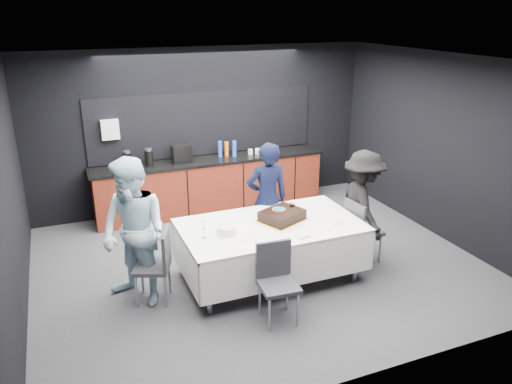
% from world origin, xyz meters
% --- Properties ---
extents(ground, '(6.00, 6.00, 0.00)m').
position_xyz_m(ground, '(0.00, 0.00, 0.00)').
color(ground, '#3F4044').
rests_on(ground, ground).
extents(room_shell, '(6.04, 5.04, 2.82)m').
position_xyz_m(room_shell, '(0.00, 0.00, 1.86)').
color(room_shell, white).
rests_on(room_shell, ground).
extents(kitchenette, '(4.10, 0.64, 2.05)m').
position_xyz_m(kitchenette, '(-0.02, 2.22, 0.54)').
color(kitchenette, '#5A1A0E').
rests_on(kitchenette, ground).
extents(party_table, '(2.32, 1.32, 0.78)m').
position_xyz_m(party_table, '(0.00, -0.40, 0.64)').
color(party_table, '#99999E').
rests_on(party_table, ground).
extents(cake_assembly, '(0.69, 0.64, 0.17)m').
position_xyz_m(cake_assembly, '(0.19, -0.34, 0.85)').
color(cake_assembly, yellow).
rests_on(cake_assembly, party_table).
extents(plate_stack, '(0.24, 0.24, 0.10)m').
position_xyz_m(plate_stack, '(-0.62, -0.46, 0.83)').
color(plate_stack, white).
rests_on(plate_stack, party_table).
extents(loose_plate_near, '(0.22, 0.22, 0.01)m').
position_xyz_m(loose_plate_near, '(-0.40, -0.68, 0.78)').
color(loose_plate_near, white).
rests_on(loose_plate_near, party_table).
extents(loose_plate_right_a, '(0.19, 0.19, 0.01)m').
position_xyz_m(loose_plate_right_a, '(0.75, -0.35, 0.78)').
color(loose_plate_right_a, white).
rests_on(loose_plate_right_a, party_table).
extents(loose_plate_right_b, '(0.18, 0.18, 0.01)m').
position_xyz_m(loose_plate_right_b, '(0.82, -0.71, 0.78)').
color(loose_plate_right_b, white).
rests_on(loose_plate_right_b, party_table).
extents(loose_plate_far, '(0.18, 0.18, 0.01)m').
position_xyz_m(loose_plate_far, '(0.14, 0.01, 0.78)').
color(loose_plate_far, white).
rests_on(loose_plate_far, party_table).
extents(fork_pile, '(0.19, 0.15, 0.03)m').
position_xyz_m(fork_pile, '(0.20, -0.90, 0.79)').
color(fork_pile, white).
rests_on(fork_pile, party_table).
extents(champagne_flute, '(0.06, 0.06, 0.22)m').
position_xyz_m(champagne_flute, '(-0.92, -0.47, 0.94)').
color(champagne_flute, white).
rests_on(champagne_flute, party_table).
extents(chair_left, '(0.54, 0.54, 0.92)m').
position_xyz_m(chair_left, '(-1.47, -0.38, 0.53)').
color(chair_left, '#323237').
rests_on(chair_left, ground).
extents(chair_right, '(0.46, 0.46, 0.92)m').
position_xyz_m(chair_right, '(1.33, -0.47, 0.53)').
color(chair_right, '#323237').
rests_on(chair_right, ground).
extents(chair_near, '(0.45, 0.45, 0.92)m').
position_xyz_m(chair_near, '(-0.30, -1.25, 0.53)').
color(chair_near, '#323237').
rests_on(chair_near, ground).
extents(person_center, '(0.64, 0.45, 1.66)m').
position_xyz_m(person_center, '(0.26, 0.32, 0.83)').
color(person_center, black).
rests_on(person_center, ground).
extents(person_left, '(1.08, 1.12, 1.82)m').
position_xyz_m(person_left, '(-1.71, -0.30, 0.91)').
color(person_left, silver).
rests_on(person_left, ground).
extents(person_right, '(0.77, 1.12, 1.59)m').
position_xyz_m(person_right, '(1.42, -0.35, 0.80)').
color(person_right, black).
rests_on(person_right, ground).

